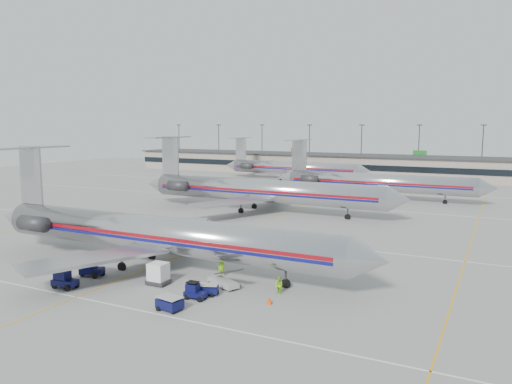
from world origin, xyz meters
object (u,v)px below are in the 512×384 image
Objects in this scene: jet_second_row at (259,190)px; belt_loader at (224,281)px; tug_center at (64,279)px; jet_foreground at (152,233)px; uld_container at (158,274)px.

jet_second_row is 11.90× the size of belt_loader.
tug_center is 0.59× the size of belt_loader.
jet_second_row is 20.11× the size of tug_center.
tug_center is at bearing -127.89° from belt_loader.
belt_loader is at bearing -13.25° from jet_foreground.
jet_foreground is 6.80m from uld_container.
belt_loader is at bearing 19.51° from tug_center.
jet_foreground is at bearing -169.03° from belt_loader.
uld_container is 0.50× the size of belt_loader.
jet_foreground is 0.97× the size of jet_second_row.
uld_container is at bearing -136.29° from belt_loader.
uld_container is at bearing 25.66° from tug_center.
uld_container is (4.30, -4.56, -2.64)m from jet_foreground.
belt_loader reaches higher than uld_container.
jet_second_row is (-5.06, 35.94, 0.12)m from jet_foreground.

